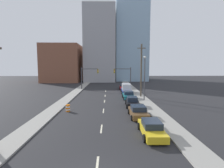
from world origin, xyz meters
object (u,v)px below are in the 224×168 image
object	(u,v)px
traffic_signal_right	(125,75)
sedan_teal	(128,95)
sedan_red	(123,87)
utility_pole_right_mid	(141,70)
sedan_black	(132,102)
box_truck_blue	(126,88)
traffic_signal_left	(87,75)
sedan_brown	(138,112)
sedan_yellow	(152,128)
street_lamp	(145,75)
traffic_barrel	(68,108)

from	to	relation	value
traffic_signal_right	sedan_teal	world-z (taller)	traffic_signal_right
traffic_signal_right	sedan_teal	bearing A→B (deg)	-92.99
traffic_signal_right	sedan_red	world-z (taller)	traffic_signal_right
sedan_red	sedan_teal	bearing A→B (deg)	-87.70
utility_pole_right_mid	sedan_black	distance (m)	9.67
box_truck_blue	sedan_black	bearing A→B (deg)	-91.53
traffic_signal_right	sedan_red	xyz separation A→B (m)	(-0.56, 0.30, -3.19)
traffic_signal_left	utility_pole_right_mid	size ratio (longest dim) A/B	0.56
sedan_brown	traffic_signal_left	bearing A→B (deg)	109.51
sedan_brown	sedan_black	bearing A→B (deg)	89.17
traffic_signal_right	sedan_brown	size ratio (longest dim) A/B	1.31
traffic_signal_left	sedan_yellow	world-z (taller)	traffic_signal_left
utility_pole_right_mid	street_lamp	world-z (taller)	utility_pole_right_mid
sedan_black	traffic_signal_left	bearing A→B (deg)	118.22
traffic_signal_left	sedan_brown	distance (m)	27.25
sedan_brown	sedan_yellow	bearing A→B (deg)	-88.37
street_lamp	sedan_black	xyz separation A→B (m)	(-2.77, -4.43, -3.95)
box_truck_blue	utility_pole_right_mid	bearing A→B (deg)	-66.74
traffic_signal_right	sedan_yellow	bearing A→B (deg)	-91.12
utility_pole_right_mid	sedan_red	distance (m)	13.25
box_truck_blue	sedan_brown	bearing A→B (deg)	-90.94
street_lamp	sedan_yellow	size ratio (longest dim) A/B	1.68
box_truck_blue	sedan_red	xyz separation A→B (m)	(-0.18, 6.55, -0.38)
sedan_red	traffic_barrel	bearing A→B (deg)	-109.63
traffic_barrel	box_truck_blue	size ratio (longest dim) A/B	0.15
sedan_yellow	sedan_teal	bearing A→B (deg)	91.00
traffic_barrel	street_lamp	distance (m)	14.64
sedan_brown	box_truck_blue	xyz separation A→B (m)	(0.47, 19.12, 0.38)
traffic_barrel	sedan_red	bearing A→B (deg)	67.48
traffic_barrel	sedan_black	bearing A→B (deg)	17.23
street_lamp	sedan_brown	world-z (taller)	street_lamp
sedan_brown	traffic_signal_right	bearing A→B (deg)	87.23
traffic_signal_left	sedan_black	bearing A→B (deg)	-64.58
traffic_signal_left	sedan_yellow	xyz separation A→B (m)	(9.66, -31.07, -3.19)
utility_pole_right_mid	box_truck_blue	bearing A→B (deg)	112.79
utility_pole_right_mid	box_truck_blue	size ratio (longest dim) A/B	1.67
traffic_signal_left	sedan_black	size ratio (longest dim) A/B	1.24
utility_pole_right_mid	traffic_barrel	xyz separation A→B (m)	(-12.04, -10.84, -4.89)
traffic_barrel	sedan_red	distance (m)	24.86
traffic_barrel	box_truck_blue	bearing A→B (deg)	59.42
traffic_signal_right	sedan_yellow	xyz separation A→B (m)	(-0.61, -31.07, -3.19)
utility_pole_right_mid	sedan_teal	world-z (taller)	utility_pole_right_mid
traffic_barrel	sedan_brown	world-z (taller)	sedan_brown
sedan_teal	traffic_signal_left	bearing A→B (deg)	124.86
traffic_barrel	sedan_yellow	size ratio (longest dim) A/B	0.20
sedan_teal	sedan_black	bearing A→B (deg)	-91.87
sedan_yellow	sedan_brown	distance (m)	5.71
sedan_yellow	box_truck_blue	bearing A→B (deg)	90.17
sedan_black	box_truck_blue	size ratio (longest dim) A/B	0.75
traffic_barrel	street_lamp	world-z (taller)	street_lamp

